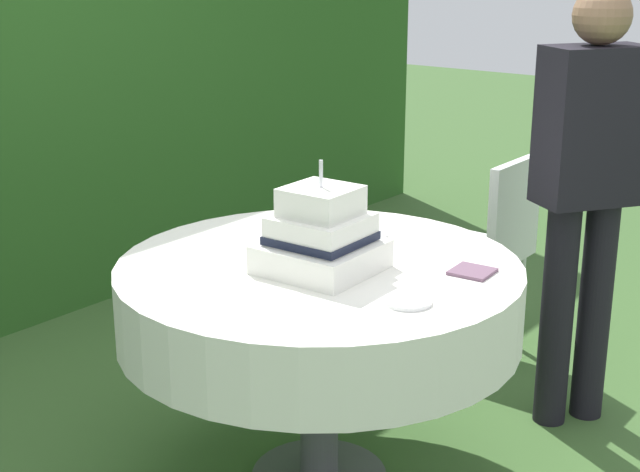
# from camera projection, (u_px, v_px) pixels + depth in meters

# --- Properties ---
(cake_table) EXTENTS (1.28, 1.28, 0.77)m
(cake_table) POSITION_uv_depth(u_px,v_px,m) (319.00, 300.00, 2.94)
(cake_table) COLOR #4C4C51
(cake_table) RESTS_ON ground_plane
(wedding_cake) EXTENTS (0.34, 0.35, 0.35)m
(wedding_cake) POSITION_uv_depth(u_px,v_px,m) (321.00, 237.00, 2.82)
(wedding_cake) COLOR white
(wedding_cake) RESTS_ON cake_table
(serving_plate_near) EXTENTS (0.12, 0.12, 0.01)m
(serving_plate_near) POSITION_uv_depth(u_px,v_px,m) (370.00, 234.00, 3.17)
(serving_plate_near) COLOR white
(serving_plate_near) RESTS_ON cake_table
(serving_plate_far) EXTENTS (0.14, 0.14, 0.01)m
(serving_plate_far) POSITION_uv_depth(u_px,v_px,m) (408.00, 301.00, 2.57)
(serving_plate_far) COLOR white
(serving_plate_far) RESTS_ON cake_table
(napkin_stack) EXTENTS (0.13, 0.13, 0.01)m
(napkin_stack) POSITION_uv_depth(u_px,v_px,m) (472.00, 272.00, 2.81)
(napkin_stack) COLOR #6B4C60
(napkin_stack) RESTS_ON cake_table
(garden_chair) EXTENTS (0.41, 0.41, 0.89)m
(garden_chair) POSITION_uv_depth(u_px,v_px,m) (491.00, 238.00, 3.91)
(garden_chair) COLOR white
(garden_chair) RESTS_ON ground_plane
(standing_person) EXTENTS (0.41, 0.37, 1.60)m
(standing_person) POSITION_uv_depth(u_px,v_px,m) (588.00, 181.00, 3.26)
(standing_person) COLOR black
(standing_person) RESTS_ON ground_plane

